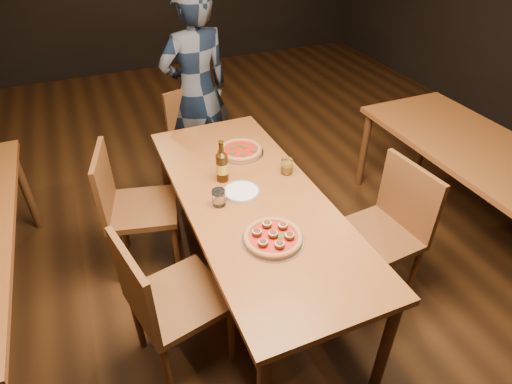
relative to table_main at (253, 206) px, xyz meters
name	(u,v)px	position (x,y,z in m)	size (l,w,h in m)	color
ground	(253,283)	(0.00, 0.00, -0.68)	(9.00, 9.00, 0.00)	black
table_main	(253,206)	(0.00, 0.00, 0.00)	(0.80, 2.00, 0.75)	brown
table_right	(490,164)	(1.70, -0.20, 0.00)	(0.80, 2.00, 0.75)	brown
chair_main_nw	(179,298)	(-0.57, -0.34, -0.19)	(0.45, 0.45, 0.97)	brown
chair_main_sw	(143,207)	(-0.59, 0.51, -0.19)	(0.45, 0.45, 0.97)	brown
chair_main_e	(376,236)	(0.68, -0.34, -0.19)	(0.46, 0.46, 0.98)	brown
chair_end	(203,142)	(0.05, 1.24, -0.22)	(0.43, 0.43, 0.93)	brown
pizza_meatball	(273,237)	(-0.05, -0.39, 0.09)	(0.33, 0.33, 0.06)	#B7B7BF
pizza_margherita	(241,150)	(0.12, 0.50, 0.09)	(0.32, 0.32, 0.04)	#B7B7BF
plate_stack	(241,192)	(-0.05, 0.06, 0.08)	(0.22, 0.22, 0.02)	white
beer_bottle	(222,167)	(-0.10, 0.24, 0.17)	(0.08, 0.08, 0.27)	black
water_glass	(219,198)	(-0.21, 0.01, 0.12)	(0.08, 0.08, 0.10)	white
amber_glass	(287,166)	(0.30, 0.15, 0.12)	(0.08, 0.08, 0.10)	#986811
diner	(196,91)	(0.09, 1.45, 0.16)	(0.61, 0.40, 1.68)	black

